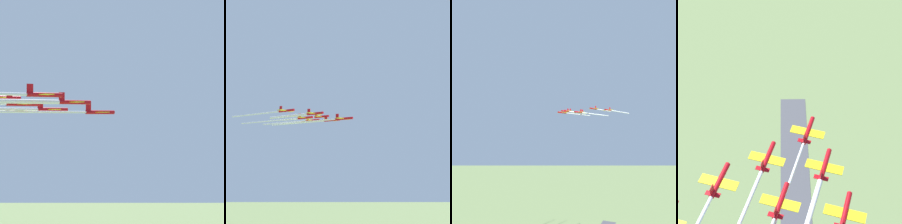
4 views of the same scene
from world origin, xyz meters
The scene contains 14 objects.
jet_0 centered at (-9.29, -42.45, 164.15)m, with size 10.95×10.56×3.67m.
jet_1 centered at (2.50, -53.27, 165.06)m, with size 10.95×10.56×3.67m.
jet_2 centered at (5.90, -37.40, 167.14)m, with size 10.95×10.56×3.67m.
jet_3 centered at (14.30, -64.09, 169.04)m, with size 10.95×10.56×3.67m.
jet_4 centered at (17.69, -48.22, 166.59)m, with size 10.95×10.56×3.67m.
jet_5 centered at (21.09, -32.35, 168.87)m, with size 10.95×10.56×3.67m.
jet_6 centered at (26.09, -74.91, 168.32)m, with size 10.95×10.56×3.67m.
smoke_trail_0 centered at (15.32, -47.72, 164.10)m, with size 39.56×9.14×0.73m.
smoke_trail_1 centered at (29.07, -58.96, 165.01)m, with size 43.53×10.24×0.99m.
smoke_trail_2 centered at (25.23, -41.54, 167.09)m, with size 29.13×7.51×1.36m.
smoke_trail_3 centered at (33.33, -68.17, 168.98)m, with size 28.45×6.96×0.94m.
smoke_trail_4 centered at (48.37, -54.79, 166.54)m, with size 51.70×11.76×0.75m.
smoke_trail_5 centered at (46.38, -37.77, 168.82)m, with size 40.95×9.55×0.84m.
smoke_trail_6 centered at (52.32, -80.53, 168.27)m, with size 42.86×10.08×0.97m.
Camera 3 is at (-185.22, -140.60, 144.39)m, focal length 35.00 mm.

